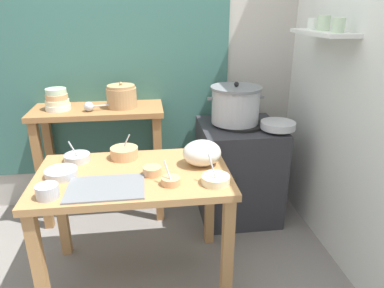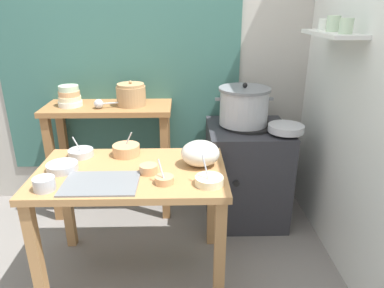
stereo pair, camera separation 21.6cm
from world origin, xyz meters
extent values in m
plane|color=gray|center=(0.00, 0.00, 0.00)|extent=(9.00, 9.00, 0.00)
cube|color=#B2ADA3|center=(0.10, 1.10, 1.30)|extent=(4.40, 0.10, 2.60)
cube|color=#38665B|center=(-0.15, 1.04, 1.35)|extent=(1.90, 0.02, 2.10)
cube|color=silver|center=(1.40, 0.20, 1.30)|extent=(0.10, 3.20, 2.60)
cube|color=silver|center=(1.25, 0.40, 1.45)|extent=(0.20, 0.56, 0.02)
cylinder|color=#B7D1AD|center=(1.25, 0.23, 1.50)|extent=(0.07, 0.07, 0.08)
cylinder|color=#B7D1AD|center=(1.25, 0.40, 1.51)|extent=(0.08, 0.08, 0.09)
cylinder|color=silver|center=(1.25, 0.55, 1.50)|extent=(0.07, 0.07, 0.07)
cube|color=#B27F4C|center=(0.04, 0.06, 0.70)|extent=(1.10, 0.66, 0.04)
cube|color=#B27F4C|center=(-0.46, -0.22, 0.34)|extent=(0.06, 0.06, 0.68)
cube|color=#B27F4C|center=(0.54, -0.22, 0.34)|extent=(0.06, 0.06, 0.68)
cube|color=#B27F4C|center=(-0.46, 0.34, 0.34)|extent=(0.06, 0.06, 0.68)
cube|color=#B27F4C|center=(0.54, 0.34, 0.34)|extent=(0.06, 0.06, 0.68)
cube|color=#9E6B3D|center=(-0.22, 0.83, 0.88)|extent=(0.96, 0.40, 0.04)
cube|color=#9E6B3D|center=(-0.65, 0.68, 0.43)|extent=(0.06, 0.06, 0.86)
cube|color=#9E6B3D|center=(0.21, 0.68, 0.43)|extent=(0.06, 0.06, 0.86)
cube|color=#9E6B3D|center=(-0.65, 0.98, 0.43)|extent=(0.06, 0.06, 0.86)
cube|color=#9E6B3D|center=(0.21, 0.98, 0.43)|extent=(0.06, 0.06, 0.86)
cube|color=#2D2D33|center=(0.84, 0.70, 0.38)|extent=(0.60, 0.60, 0.76)
cylinder|color=black|center=(0.84, 0.70, 0.77)|extent=(0.36, 0.36, 0.02)
cylinder|color=black|center=(0.72, 0.40, 0.45)|extent=(0.04, 0.02, 0.04)
cylinder|color=#B7BABF|center=(0.80, 0.72, 0.91)|extent=(0.35, 0.35, 0.26)
cylinder|color=slate|center=(0.80, 0.72, 1.05)|extent=(0.38, 0.38, 0.02)
sphere|color=black|center=(0.80, 0.72, 1.07)|extent=(0.04, 0.04, 0.04)
cube|color=slate|center=(0.60, 0.72, 0.97)|extent=(0.04, 0.02, 0.02)
cube|color=slate|center=(0.99, 0.72, 0.97)|extent=(0.04, 0.02, 0.02)
cylinder|color=tan|center=(-0.04, 0.83, 0.97)|extent=(0.22, 0.22, 0.15)
cylinder|color=tan|center=(-0.04, 0.83, 1.06)|extent=(0.20, 0.20, 0.02)
sphere|color=tan|center=(-0.04, 0.83, 1.08)|extent=(0.02, 0.02, 0.02)
cylinder|color=silver|center=(-0.50, 0.82, 0.92)|extent=(0.18, 0.18, 0.04)
cylinder|color=beige|center=(-0.50, 0.82, 0.96)|extent=(0.17, 0.17, 0.04)
cylinder|color=tan|center=(-0.50, 0.82, 1.00)|extent=(0.16, 0.16, 0.04)
cylinder|color=#B7D1AD|center=(-0.50, 0.82, 1.04)|extent=(0.15, 0.15, 0.04)
sphere|color=#B7BABF|center=(-0.27, 0.75, 0.94)|extent=(0.07, 0.07, 0.07)
cylinder|color=#B7BABF|center=(-0.12, 0.78, 0.94)|extent=(0.23, 0.06, 0.01)
cube|color=slate|center=(-0.09, -0.11, 0.72)|extent=(0.40, 0.28, 0.01)
ellipsoid|color=silver|center=(0.45, 0.12, 0.80)|extent=(0.23, 0.19, 0.15)
cylinder|color=#B7BABF|center=(1.07, 0.54, 0.80)|extent=(0.25, 0.25, 0.05)
cylinder|color=#B7BABF|center=(-0.30, 0.28, 0.74)|extent=(0.16, 0.16, 0.04)
cylinder|color=maroon|center=(-0.30, 0.28, 0.76)|extent=(0.13, 0.13, 0.01)
cylinder|color=#B7BABF|center=(-0.30, 0.26, 0.79)|extent=(0.07, 0.03, 0.13)
cylinder|color=tan|center=(0.25, -0.10, 0.74)|extent=(0.10, 0.10, 0.04)
cylinder|color=maroon|center=(0.25, -0.10, 0.75)|extent=(0.09, 0.09, 0.01)
cylinder|color=#B7BABF|center=(0.24, -0.11, 0.79)|extent=(0.05, 0.07, 0.13)
cylinder|color=tan|center=(-0.01, 0.29, 0.75)|extent=(0.17, 0.17, 0.07)
cylinder|color=#337238|center=(-0.01, 0.29, 0.78)|extent=(0.15, 0.15, 0.01)
cylinder|color=#B7BABF|center=(-0.01, 0.31, 0.80)|extent=(0.08, 0.02, 0.15)
cylinder|color=#B7BABF|center=(-0.35, 0.07, 0.74)|extent=(0.18, 0.18, 0.04)
cylinder|color=#337238|center=(-0.35, 0.07, 0.76)|extent=(0.15, 0.15, 0.01)
cylinder|color=beige|center=(0.49, -0.12, 0.74)|extent=(0.15, 0.15, 0.04)
cylinder|color=beige|center=(0.49, -0.12, 0.76)|extent=(0.13, 0.13, 0.01)
cylinder|color=#B7BABF|center=(0.47, -0.13, 0.80)|extent=(0.05, 0.08, 0.16)
cylinder|color=tan|center=(0.15, 0.02, 0.74)|extent=(0.10, 0.10, 0.05)
cylinder|color=beige|center=(0.15, 0.02, 0.76)|extent=(0.09, 0.09, 0.01)
cylinder|color=#B7BABF|center=(-0.37, -0.16, 0.75)|extent=(0.11, 0.11, 0.07)
cylinder|color=#337238|center=(-0.37, -0.16, 0.78)|extent=(0.10, 0.10, 0.01)
camera|label=1|loc=(0.14, -1.78, 1.61)|focal=33.07mm
camera|label=2|loc=(0.35, -1.79, 1.61)|focal=33.07mm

